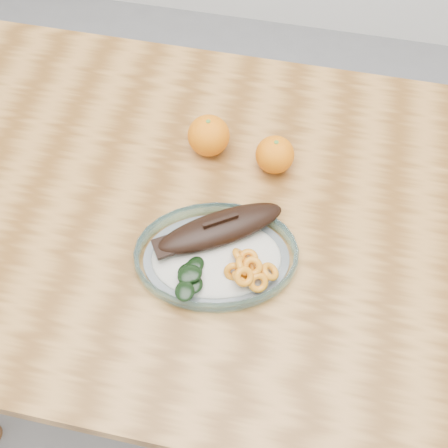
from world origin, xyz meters
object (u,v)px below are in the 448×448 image
object	(u,v)px
dining_table	(212,237)
orange_left	(209,136)
orange_right	(275,155)
plated_meal	(217,254)

from	to	relation	value
dining_table	orange_left	distance (m)	0.19
orange_left	orange_right	bearing A→B (deg)	-7.41
dining_table	orange_left	xyz separation A→B (m)	(-0.03, 0.13, 0.14)
dining_table	orange_right	bearing A→B (deg)	50.86
orange_right	dining_table	bearing A→B (deg)	-129.14
dining_table	plated_meal	bearing A→B (deg)	-71.86
plated_meal	orange_left	distance (m)	0.24
orange_left	orange_right	xyz separation A→B (m)	(0.13, -0.02, -0.00)
dining_table	plated_meal	world-z (taller)	plated_meal
orange_left	orange_right	size ratio (longest dim) A/B	1.11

